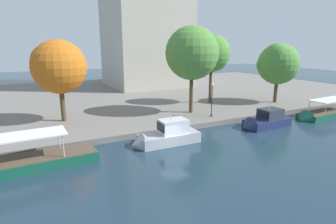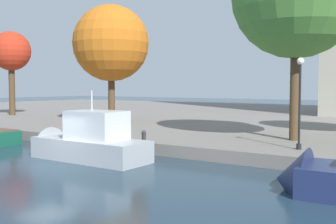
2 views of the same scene
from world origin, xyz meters
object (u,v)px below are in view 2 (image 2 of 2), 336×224
at_px(motor_yacht_2, 83,144).
at_px(mooring_bollard_1, 144,136).
at_px(tree_2, 108,42).
at_px(lamp_post, 300,96).
at_px(tree_0, 11,52).

relative_size(motor_yacht_2, mooring_bollard_1, 11.49).
bearing_deg(mooring_bollard_1, tree_2, 140.58).
bearing_deg(motor_yacht_2, tree_2, -52.34).
distance_m(lamp_post, tree_2, 21.36).
bearing_deg(lamp_post, tree_0, 167.70).
bearing_deg(mooring_bollard_1, motor_yacht_2, -114.20).
relative_size(lamp_post, tree_0, 0.50).
xyz_separation_m(tree_0, tree_2, (15.34, -0.64, 0.18)).
xyz_separation_m(mooring_bollard_1, tree_0, (-26.37, 9.71, 6.86)).
bearing_deg(tree_2, mooring_bollard_1, -39.42).
relative_size(mooring_bollard_1, tree_2, 0.06).
bearing_deg(mooring_bollard_1, tree_0, 159.79).
xyz_separation_m(motor_yacht_2, tree_0, (-24.82, 13.18, 7.11)).
distance_m(motor_yacht_2, tree_0, 28.98).
distance_m(tree_0, tree_2, 15.36).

